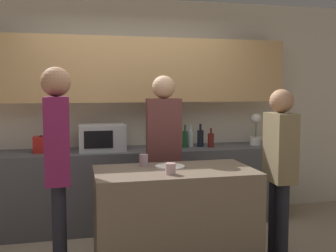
{
  "coord_description": "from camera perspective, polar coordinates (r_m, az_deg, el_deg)",
  "views": [
    {
      "loc": [
        -0.65,
        -3.12,
        1.6
      ],
      "look_at": [
        0.15,
        0.33,
        1.27
      ],
      "focal_mm": 42.0,
      "sensor_mm": 36.0,
      "label": 1
    }
  ],
  "objects": [
    {
      "name": "plate_on_island",
      "position": [
        3.46,
        0.28,
        -5.9
      ],
      "size": [
        0.26,
        0.26,
        0.01
      ],
      "color": "white",
      "rests_on": "kitchen_island"
    },
    {
      "name": "person_left",
      "position": [
        3.67,
        15.93,
        -5.1
      ],
      "size": [
        0.21,
        0.35,
        1.6
      ],
      "rotation": [
        0.0,
        0.0,
        1.51
      ],
      "color": "black",
      "rests_on": "ground_plane"
    },
    {
      "name": "bottle_4",
      "position": [
        4.81,
        4.72,
        -1.72
      ],
      "size": [
        0.08,
        0.08,
        0.28
      ],
      "color": "black",
      "rests_on": "back_counter"
    },
    {
      "name": "toaster",
      "position": [
        4.56,
        -17.33,
        -2.54
      ],
      "size": [
        0.26,
        0.16,
        0.18
      ],
      "color": "#B21E19",
      "rests_on": "back_counter"
    },
    {
      "name": "microwave",
      "position": [
        4.54,
        -9.56,
        -1.64
      ],
      "size": [
        0.52,
        0.39,
        0.3
      ],
      "color": "#B7BABC",
      "rests_on": "back_counter"
    },
    {
      "name": "cup_0",
      "position": [
        3.18,
        0.37,
        -6.22
      ],
      "size": [
        0.09,
        0.09,
        0.09
      ],
      "color": "#CBA4AB",
      "rests_on": "kitchen_island"
    },
    {
      "name": "bottle_2",
      "position": [
        4.71,
        2.49,
        -1.88
      ],
      "size": [
        0.06,
        0.06,
        0.27
      ],
      "color": "#194723",
      "rests_on": "back_counter"
    },
    {
      "name": "potted_plant",
      "position": [
        5.03,
        12.64,
        -0.47
      ],
      "size": [
        0.14,
        0.14,
        0.39
      ],
      "color": "silver",
      "rests_on": "back_counter"
    },
    {
      "name": "bottle_3",
      "position": [
        4.79,
        3.29,
        -1.79
      ],
      "size": [
        0.07,
        0.07,
        0.27
      ],
      "color": "silver",
      "rests_on": "back_counter"
    },
    {
      "name": "bottle_0",
      "position": [
        4.7,
        -0.28,
        -1.73
      ],
      "size": [
        0.08,
        0.08,
        0.31
      ],
      "color": "#194723",
      "rests_on": "back_counter"
    },
    {
      "name": "bottle_1",
      "position": [
        4.69,
        1.12,
        -1.77
      ],
      "size": [
        0.08,
        0.08,
        0.3
      ],
      "color": "maroon",
      "rests_on": "back_counter"
    },
    {
      "name": "person_center",
      "position": [
        3.23,
        -15.7,
        -4.33
      ],
      "size": [
        0.23,
        0.34,
        1.78
      ],
      "rotation": [
        0.0,
        0.0,
        -1.55
      ],
      "color": "black",
      "rests_on": "ground_plane"
    },
    {
      "name": "kitchen_island",
      "position": [
        3.5,
        0.96,
        -13.71
      ],
      "size": [
        1.36,
        0.72,
        0.92
      ],
      "color": "brown",
      "rests_on": "ground_plane"
    },
    {
      "name": "person_right",
      "position": [
        3.95,
        -0.64,
        -2.77
      ],
      "size": [
        0.35,
        0.23,
        1.74
      ],
      "rotation": [
        0.0,
        0.0,
        -3.21
      ],
      "color": "black",
      "rests_on": "ground_plane"
    },
    {
      "name": "bottle_5",
      "position": [
        4.77,
        6.24,
        -2.02
      ],
      "size": [
        0.08,
        0.08,
        0.23
      ],
      "color": "maroon",
      "rests_on": "back_counter"
    },
    {
      "name": "back_counter",
      "position": [
        4.7,
        -4.83,
        -8.82
      ],
      "size": [
        3.6,
        0.62,
        0.9
      ],
      "color": "#4C4C51",
      "rests_on": "ground_plane"
    },
    {
      "name": "back_wall",
      "position": [
        4.82,
        -5.4,
        4.57
      ],
      "size": [
        6.4,
        0.4,
        2.7
      ],
      "color": "beige",
      "rests_on": "ground_plane"
    },
    {
      "name": "cup_1",
      "position": [
        3.52,
        -3.55,
        -4.97
      ],
      "size": [
        0.08,
        0.08,
        0.11
      ],
      "color": "#A68992",
      "rests_on": "kitchen_island"
    }
  ]
}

